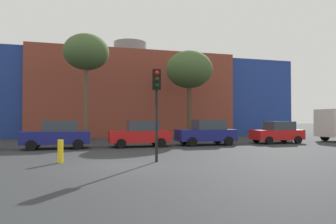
{
  "coord_description": "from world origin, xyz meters",
  "views": [
    {
      "loc": [
        -1.49,
        -12.31,
        1.88
      ],
      "look_at": [
        3.86,
        6.96,
        2.37
      ],
      "focal_mm": 31.97,
      "sensor_mm": 36.0,
      "label": 1
    }
  ],
  "objects_px": {
    "parked_car_1": "(58,135)",
    "parked_car_4": "(277,132)",
    "parked_car_2": "(140,134)",
    "bollard_yellow_0": "(60,151)",
    "parked_car_3": "(206,132)",
    "traffic_light_island": "(157,94)",
    "bare_tree_2": "(189,70)",
    "bare_tree_0": "(86,53)"
  },
  "relations": [
    {
      "from": "parked_car_1",
      "to": "parked_car_4",
      "type": "relative_size",
      "value": 1.05
    },
    {
      "from": "parked_car_2",
      "to": "parked_car_4",
      "type": "xyz_separation_m",
      "value": [
        10.9,
        0.0,
        -0.03
      ]
    },
    {
      "from": "parked_car_1",
      "to": "traffic_light_island",
      "type": "distance_m",
      "value": 9.07
    },
    {
      "from": "bollard_yellow_0",
      "to": "parked_car_4",
      "type": "bearing_deg",
      "value": 23.01
    },
    {
      "from": "parked_car_3",
      "to": "bollard_yellow_0",
      "type": "xyz_separation_m",
      "value": [
        -9.58,
        -6.61,
        -0.42
      ]
    },
    {
      "from": "parked_car_2",
      "to": "parked_car_3",
      "type": "relative_size",
      "value": 0.96
    },
    {
      "from": "parked_car_3",
      "to": "traffic_light_island",
      "type": "distance_m",
      "value": 9.49
    },
    {
      "from": "parked_car_1",
      "to": "bare_tree_0",
      "type": "distance_m",
      "value": 8.57
    },
    {
      "from": "parked_car_2",
      "to": "bollard_yellow_0",
      "type": "xyz_separation_m",
      "value": [
        -4.67,
        -6.61,
        -0.39
      ]
    },
    {
      "from": "parked_car_2",
      "to": "bare_tree_2",
      "type": "xyz_separation_m",
      "value": [
        5.85,
        6.38,
        5.67
      ]
    },
    {
      "from": "bare_tree_0",
      "to": "parked_car_1",
      "type": "bearing_deg",
      "value": -108.23
    },
    {
      "from": "parked_car_1",
      "to": "parked_car_3",
      "type": "xyz_separation_m",
      "value": [
        10.25,
        -0.0,
        0.02
      ]
    },
    {
      "from": "parked_car_3",
      "to": "traffic_light_island",
      "type": "bearing_deg",
      "value": 53.49
    },
    {
      "from": "parked_car_1",
      "to": "bollard_yellow_0",
      "type": "relative_size",
      "value": 4.2
    },
    {
      "from": "parked_car_3",
      "to": "parked_car_2",
      "type": "bearing_deg",
      "value": 0.0
    },
    {
      "from": "bollard_yellow_0",
      "to": "parked_car_3",
      "type": "bearing_deg",
      "value": 34.62
    },
    {
      "from": "traffic_light_island",
      "to": "bare_tree_2",
      "type": "bearing_deg",
      "value": 160.49
    },
    {
      "from": "parked_car_4",
      "to": "parked_car_2",
      "type": "bearing_deg",
      "value": 0.0
    },
    {
      "from": "parked_car_2",
      "to": "traffic_light_island",
      "type": "xyz_separation_m",
      "value": [
        -0.6,
        -7.44,
        2.12
      ]
    },
    {
      "from": "traffic_light_island",
      "to": "bare_tree_0",
      "type": "bearing_deg",
      "value": -161.28
    },
    {
      "from": "parked_car_1",
      "to": "bare_tree_2",
      "type": "distance_m",
      "value": 14.07
    },
    {
      "from": "bare_tree_0",
      "to": "parked_car_4",
      "type": "bearing_deg",
      "value": -20.08
    },
    {
      "from": "parked_car_1",
      "to": "parked_car_2",
      "type": "bearing_deg",
      "value": 180.0
    },
    {
      "from": "parked_car_1",
      "to": "parked_car_3",
      "type": "bearing_deg",
      "value": 180.0
    },
    {
      "from": "parked_car_1",
      "to": "bare_tree_0",
      "type": "height_order",
      "value": "bare_tree_0"
    },
    {
      "from": "traffic_light_island",
      "to": "bare_tree_2",
      "type": "relative_size",
      "value": 0.49
    },
    {
      "from": "bare_tree_2",
      "to": "bare_tree_0",
      "type": "bearing_deg",
      "value": -173.48
    },
    {
      "from": "parked_car_3",
      "to": "parked_car_4",
      "type": "relative_size",
      "value": 1.08
    },
    {
      "from": "bare_tree_2",
      "to": "parked_car_1",
      "type": "bearing_deg",
      "value": -150.31
    },
    {
      "from": "parked_car_4",
      "to": "parked_car_3",
      "type": "bearing_deg",
      "value": 0.0
    },
    {
      "from": "parked_car_3",
      "to": "bollard_yellow_0",
      "type": "bearing_deg",
      "value": 34.62
    },
    {
      "from": "traffic_light_island",
      "to": "bollard_yellow_0",
      "type": "xyz_separation_m",
      "value": [
        -4.07,
        0.83,
        -2.51
      ]
    },
    {
      "from": "traffic_light_island",
      "to": "bare_tree_0",
      "type": "height_order",
      "value": "bare_tree_0"
    },
    {
      "from": "parked_car_1",
      "to": "bare_tree_0",
      "type": "relative_size",
      "value": 0.46
    },
    {
      "from": "parked_car_4",
      "to": "traffic_light_island",
      "type": "height_order",
      "value": "traffic_light_island"
    },
    {
      "from": "traffic_light_island",
      "to": "bollard_yellow_0",
      "type": "height_order",
      "value": "traffic_light_island"
    },
    {
      "from": "traffic_light_island",
      "to": "bollard_yellow_0",
      "type": "relative_size",
      "value": 4.13
    },
    {
      "from": "bare_tree_0",
      "to": "bare_tree_2",
      "type": "distance_m",
      "value": 9.54
    },
    {
      "from": "parked_car_1",
      "to": "bollard_yellow_0",
      "type": "height_order",
      "value": "parked_car_1"
    },
    {
      "from": "parked_car_2",
      "to": "traffic_light_island",
      "type": "bearing_deg",
      "value": 85.4
    },
    {
      "from": "bare_tree_0",
      "to": "bare_tree_2",
      "type": "xyz_separation_m",
      "value": [
        9.44,
        1.08,
        -0.84
      ]
    },
    {
      "from": "traffic_light_island",
      "to": "parked_car_4",
      "type": "bearing_deg",
      "value": 128.39
    }
  ]
}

